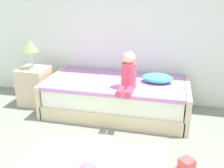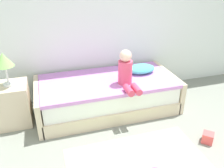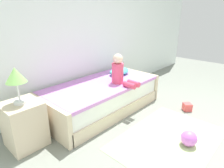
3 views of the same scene
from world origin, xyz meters
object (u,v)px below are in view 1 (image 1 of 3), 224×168
at_px(nightstand, 35,86).
at_px(table_lamp, 30,47).
at_px(child_figure, 128,74).
at_px(toy_block, 187,165).
at_px(pillow, 157,78).
at_px(bed, 116,97).

relative_size(nightstand, table_lamp, 1.33).
xyz_separation_m(child_figure, toy_block, (0.79, -0.91, -0.64)).
relative_size(nightstand, pillow, 1.36).
height_order(bed, table_lamp, table_lamp).
bearing_deg(child_figure, nightstand, 170.87).
distance_m(bed, pillow, 0.68).
bearing_deg(pillow, bed, -170.38).
height_order(bed, nightstand, nightstand).
relative_size(nightstand, toy_block, 4.50).
bearing_deg(nightstand, toy_block, -26.24).
height_order(nightstand, toy_block, nightstand).
relative_size(nightstand, child_figure, 1.18).
distance_m(pillow, toy_block, 1.40).
relative_size(bed, table_lamp, 4.69).
bearing_deg(pillow, child_figure, -138.67).
bearing_deg(pillow, nightstand, -177.74).
bearing_deg(toy_block, pillow, 108.49).
height_order(child_figure, toy_block, child_figure).
xyz_separation_m(nightstand, table_lamp, (0.00, 0.00, 0.64)).
bearing_deg(bed, pillow, 9.62).
height_order(nightstand, pillow, pillow).
bearing_deg(child_figure, toy_block, -49.09).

